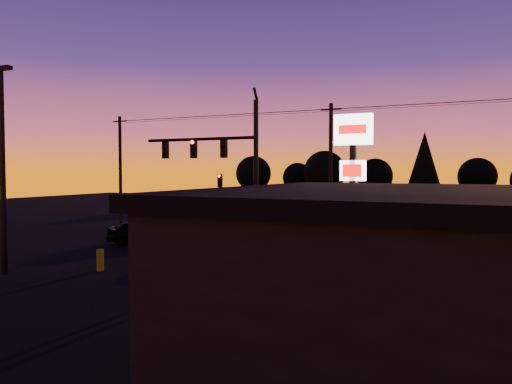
% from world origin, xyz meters
% --- Properties ---
extents(ground, '(120.00, 120.00, 0.00)m').
position_xyz_m(ground, '(0.00, 0.00, 0.00)').
color(ground, black).
rests_on(ground, ground).
extents(lane_arrow, '(1.20, 3.10, 0.01)m').
position_xyz_m(lane_arrow, '(0.50, 1.67, 0.01)').
color(lane_arrow, beige).
rests_on(lane_arrow, ground).
extents(traffic_signal_mast, '(6.79, 0.52, 8.58)m').
position_xyz_m(traffic_signal_mast, '(-0.10, 3.99, 4.94)').
color(traffic_signal_mast, black).
rests_on(traffic_signal_mast, ground).
extents(secondary_signal, '(0.30, 0.31, 4.35)m').
position_xyz_m(secondary_signal, '(-5.00, 11.49, 2.86)').
color(secondary_signal, black).
rests_on(secondary_signal, ground).
extents(parking_lot_light, '(1.25, 0.30, 9.14)m').
position_xyz_m(parking_lot_light, '(-7.50, -3.00, 5.27)').
color(parking_lot_light, black).
rests_on(parking_lot_light, ground).
extents(pylon_sign, '(1.50, 0.28, 6.80)m').
position_xyz_m(pylon_sign, '(7.00, 1.50, 4.91)').
color(pylon_sign, black).
rests_on(pylon_sign, ground).
extents(utility_pole_0, '(1.40, 0.26, 9.00)m').
position_xyz_m(utility_pole_0, '(-16.00, 14.00, 4.59)').
color(utility_pole_0, black).
rests_on(utility_pole_0, ground).
extents(utility_pole_1, '(1.40, 0.26, 9.00)m').
position_xyz_m(utility_pole_1, '(2.00, 14.00, 4.59)').
color(utility_pole_1, black).
rests_on(utility_pole_1, ground).
extents(power_wires, '(36.00, 1.22, 0.07)m').
position_xyz_m(power_wires, '(2.00, 14.00, 8.57)').
color(power_wires, black).
rests_on(power_wires, ground).
extents(bollard, '(0.33, 0.33, 0.98)m').
position_xyz_m(bollard, '(-4.24, -0.53, 0.49)').
color(bollard, '#A89F13').
rests_on(bollard, ground).
extents(tree_0, '(5.36, 5.36, 6.74)m').
position_xyz_m(tree_0, '(-22.00, 50.00, 4.06)').
color(tree_0, black).
rests_on(tree_0, ground).
extents(tree_1, '(4.54, 4.54, 5.71)m').
position_xyz_m(tree_1, '(-16.00, 53.00, 3.43)').
color(tree_1, black).
rests_on(tree_1, ground).
extents(tree_2, '(5.77, 5.78, 7.26)m').
position_xyz_m(tree_2, '(-10.00, 48.00, 4.37)').
color(tree_2, black).
rests_on(tree_2, ground).
extents(tree_3, '(4.95, 4.95, 6.22)m').
position_xyz_m(tree_3, '(-4.00, 52.00, 3.75)').
color(tree_3, black).
rests_on(tree_3, ground).
extents(tree_4, '(4.18, 4.18, 9.50)m').
position_xyz_m(tree_4, '(3.00, 49.00, 5.93)').
color(tree_4, black).
rests_on(tree_4, ground).
extents(tree_5, '(4.95, 4.95, 6.22)m').
position_xyz_m(tree_5, '(9.00, 54.00, 3.75)').
color(tree_5, black).
rests_on(tree_5, ground).
extents(car_left, '(4.72, 3.31, 1.49)m').
position_xyz_m(car_left, '(-7.81, 6.87, 0.75)').
color(car_left, black).
rests_on(car_left, ground).
extents(car_mid, '(4.65, 2.01, 1.49)m').
position_xyz_m(car_mid, '(-0.79, 6.50, 0.74)').
color(car_mid, black).
rests_on(car_mid, ground).
extents(car_right, '(5.28, 2.58, 1.48)m').
position_xyz_m(car_right, '(8.31, 8.51, 0.74)').
color(car_right, black).
rests_on(car_right, ground).
extents(suv_parked, '(3.07, 4.99, 1.29)m').
position_xyz_m(suv_parked, '(9.52, -2.34, 0.65)').
color(suv_parked, black).
rests_on(suv_parked, ground).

